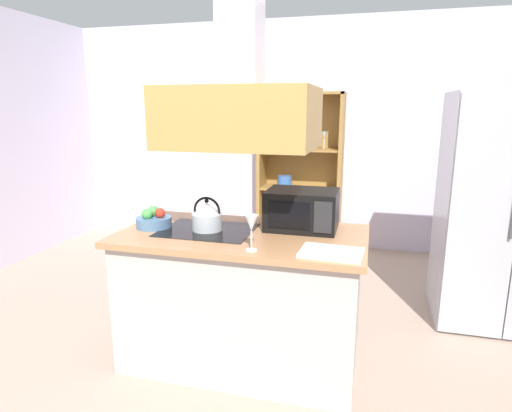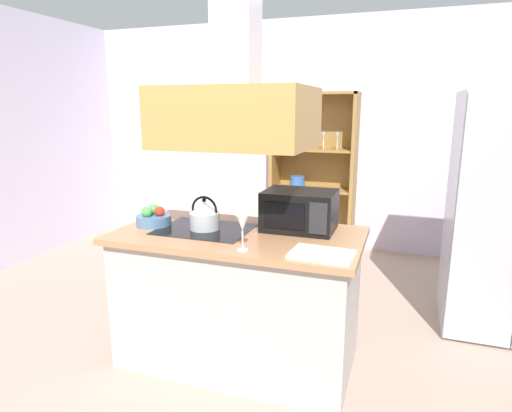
{
  "view_description": "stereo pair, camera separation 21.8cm",
  "coord_description": "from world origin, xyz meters",
  "px_view_note": "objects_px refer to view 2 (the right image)",
  "views": [
    {
      "loc": [
        0.82,
        -2.29,
        1.69
      ],
      "look_at": [
        0.04,
        0.6,
        1.0
      ],
      "focal_mm": 30.25,
      "sensor_mm": 36.0,
      "label": 1
    },
    {
      "loc": [
        1.03,
        -2.23,
        1.69
      ],
      "look_at": [
        0.04,
        0.6,
        1.0
      ],
      "focal_mm": 30.25,
      "sensor_mm": 36.0,
      "label": 2
    }
  ],
  "objects_px": {
    "dish_cabinet": "(313,181)",
    "kettle": "(204,215)",
    "fruit_bowl": "(154,218)",
    "microwave": "(300,210)",
    "wine_glass_on_counter": "(242,224)",
    "cutting_board": "(322,254)"
  },
  "relations": [
    {
      "from": "cutting_board",
      "to": "fruit_bowl",
      "type": "distance_m",
      "value": 1.23
    },
    {
      "from": "dish_cabinet",
      "to": "wine_glass_on_counter",
      "type": "distance_m",
      "value": 2.87
    },
    {
      "from": "wine_glass_on_counter",
      "to": "fruit_bowl",
      "type": "relative_size",
      "value": 0.88
    },
    {
      "from": "dish_cabinet",
      "to": "wine_glass_on_counter",
      "type": "height_order",
      "value": "dish_cabinet"
    },
    {
      "from": "dish_cabinet",
      "to": "wine_glass_on_counter",
      "type": "relative_size",
      "value": 9.01
    },
    {
      "from": "dish_cabinet",
      "to": "kettle",
      "type": "relative_size",
      "value": 8.37
    },
    {
      "from": "wine_glass_on_counter",
      "to": "fruit_bowl",
      "type": "height_order",
      "value": "wine_glass_on_counter"
    },
    {
      "from": "dish_cabinet",
      "to": "fruit_bowl",
      "type": "height_order",
      "value": "dish_cabinet"
    },
    {
      "from": "wine_glass_on_counter",
      "to": "cutting_board",
      "type": "bearing_deg",
      "value": 7.39
    },
    {
      "from": "microwave",
      "to": "cutting_board",
      "type": "bearing_deg",
      "value": -62.66
    },
    {
      "from": "microwave",
      "to": "wine_glass_on_counter",
      "type": "relative_size",
      "value": 2.23
    },
    {
      "from": "kettle",
      "to": "wine_glass_on_counter",
      "type": "distance_m",
      "value": 0.51
    },
    {
      "from": "kettle",
      "to": "microwave",
      "type": "distance_m",
      "value": 0.63
    },
    {
      "from": "cutting_board",
      "to": "microwave",
      "type": "height_order",
      "value": "microwave"
    },
    {
      "from": "cutting_board",
      "to": "microwave",
      "type": "distance_m",
      "value": 0.54
    },
    {
      "from": "microwave",
      "to": "wine_glass_on_counter",
      "type": "height_order",
      "value": "microwave"
    },
    {
      "from": "microwave",
      "to": "fruit_bowl",
      "type": "distance_m",
      "value": 1.0
    },
    {
      "from": "fruit_bowl",
      "to": "kettle",
      "type": "bearing_deg",
      "value": 3.51
    },
    {
      "from": "dish_cabinet",
      "to": "fruit_bowl",
      "type": "distance_m",
      "value": 2.62
    },
    {
      "from": "kettle",
      "to": "fruit_bowl",
      "type": "relative_size",
      "value": 0.94
    },
    {
      "from": "dish_cabinet",
      "to": "cutting_board",
      "type": "xyz_separation_m",
      "value": [
        0.63,
        -2.79,
        0.08
      ]
    },
    {
      "from": "dish_cabinet",
      "to": "kettle",
      "type": "height_order",
      "value": "dish_cabinet"
    }
  ]
}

